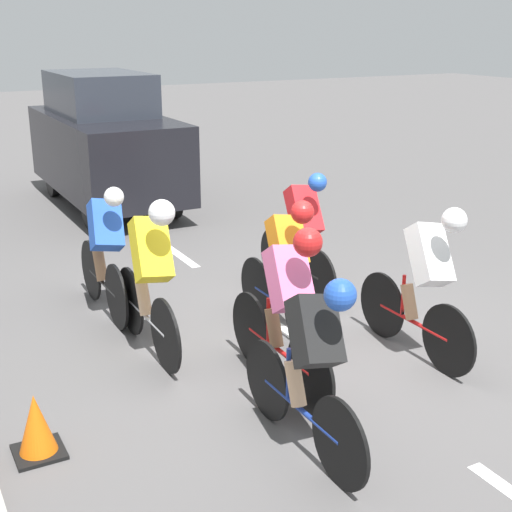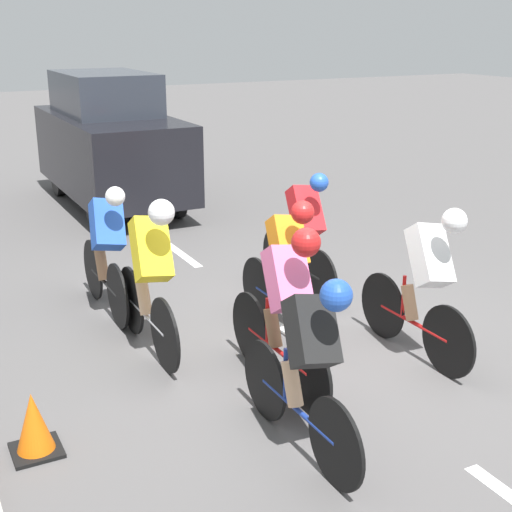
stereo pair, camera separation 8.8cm
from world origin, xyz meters
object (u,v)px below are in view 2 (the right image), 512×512
(cyclist_white, at_px, (426,279))
(cyclist_orange, at_px, (286,263))
(cyclist_yellow, at_px, (151,272))
(cyclist_red, at_px, (303,231))
(traffic_cone, at_px, (34,424))
(cyclist_black, at_px, (308,360))
(support_car, at_px, (110,141))
(cyclist_blue, at_px, (107,248))
(cyclist_pink, at_px, (285,303))

(cyclist_white, xyz_separation_m, cyclist_orange, (0.88, -1.07, -0.03))
(cyclist_yellow, distance_m, cyclist_red, 2.19)
(cyclist_yellow, bearing_deg, cyclist_red, -161.79)
(cyclist_yellow, bearing_deg, traffic_cone, 41.42)
(cyclist_black, bearing_deg, support_car, -96.70)
(cyclist_yellow, relative_size, cyclist_blue, 1.01)
(cyclist_yellow, xyz_separation_m, cyclist_red, (-2.08, -0.69, -0.06))
(cyclist_white, height_order, cyclist_blue, cyclist_white)
(cyclist_orange, relative_size, support_car, 0.40)
(cyclist_pink, distance_m, cyclist_white, 1.47)
(cyclist_orange, height_order, traffic_cone, cyclist_orange)
(cyclist_blue, xyz_separation_m, cyclist_red, (-2.17, 0.48, 0.02))
(cyclist_pink, bearing_deg, cyclist_yellow, -57.57)
(cyclist_yellow, distance_m, traffic_cone, 1.91)
(cyclist_red, relative_size, support_car, 0.41)
(cyclist_orange, bearing_deg, cyclist_pink, 60.24)
(cyclist_black, bearing_deg, traffic_cone, -27.57)
(cyclist_blue, bearing_deg, cyclist_black, 98.91)
(cyclist_white, distance_m, cyclist_blue, 3.36)
(cyclist_pink, xyz_separation_m, cyclist_orange, (-0.58, -1.01, -0.04))
(cyclist_orange, distance_m, cyclist_red, 1.15)
(cyclist_blue, xyz_separation_m, traffic_cone, (1.27, 2.37, -0.52))
(cyclist_blue, bearing_deg, cyclist_orange, 136.53)
(cyclist_white, height_order, cyclist_red, cyclist_white)
(cyclist_white, relative_size, cyclist_red, 0.98)
(cyclist_pink, height_order, support_car, support_car)
(cyclist_yellow, distance_m, support_car, 6.11)
(support_car, bearing_deg, cyclist_orange, 89.73)
(cyclist_pink, bearing_deg, cyclist_white, 177.78)
(cyclist_orange, xyz_separation_m, cyclist_blue, (1.44, -1.36, -0.01))
(cyclist_black, bearing_deg, cyclist_pink, -110.20)
(cyclist_blue, distance_m, traffic_cone, 2.74)
(cyclist_white, distance_m, traffic_cone, 3.64)
(cyclist_yellow, height_order, support_car, support_car)
(cyclist_orange, height_order, cyclist_red, cyclist_red)
(support_car, bearing_deg, cyclist_black, 83.30)
(cyclist_red, bearing_deg, cyclist_yellow, 18.21)
(cyclist_pink, distance_m, cyclist_red, 2.31)
(cyclist_red, bearing_deg, cyclist_pink, 55.21)
(cyclist_white, distance_m, cyclist_orange, 1.39)
(cyclist_yellow, xyz_separation_m, cyclist_black, (-0.43, 2.13, -0.07))
(cyclist_white, bearing_deg, cyclist_blue, -46.35)
(traffic_cone, bearing_deg, cyclist_black, 152.43)
(cyclist_yellow, xyz_separation_m, cyclist_orange, (-1.35, 0.19, -0.06))
(cyclist_pink, height_order, cyclist_orange, cyclist_pink)
(cyclist_black, bearing_deg, cyclist_blue, -81.09)
(cyclist_blue, bearing_deg, traffic_cone, 61.81)
(cyclist_yellow, distance_m, cyclist_black, 2.18)
(cyclist_white, bearing_deg, support_car, -83.23)
(cyclist_white, relative_size, cyclist_orange, 1.01)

